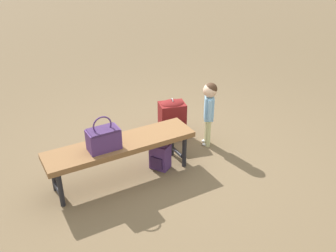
# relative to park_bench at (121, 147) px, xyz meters

# --- Properties ---
(ground_plane) EXTENTS (40.00, 40.00, 0.00)m
(ground_plane) POSITION_rel_park_bench_xyz_m (0.60, 0.17, -0.39)
(ground_plane) COLOR brown
(ground_plane) RESTS_ON ground
(park_bench) EXTENTS (1.64, 0.65, 0.45)m
(park_bench) POSITION_rel_park_bench_xyz_m (0.00, 0.00, 0.00)
(park_bench) COLOR brown
(park_bench) RESTS_ON ground
(handbag) EXTENTS (0.35, 0.23, 0.37)m
(handbag) POSITION_rel_park_bench_xyz_m (-0.18, -0.07, 0.18)
(handbag) COLOR #4C2D66
(handbag) RESTS_ON park_bench
(child_standing) EXTENTS (0.17, 0.21, 0.83)m
(child_standing) POSITION_rel_park_bench_xyz_m (1.17, 0.33, 0.16)
(child_standing) COLOR #CCCC8C
(child_standing) RESTS_ON ground
(backpack_large) EXTENTS (0.34, 0.31, 0.54)m
(backpack_large) POSITION_rel_park_bench_xyz_m (0.82, 0.66, -0.12)
(backpack_large) COLOR maroon
(backpack_large) RESTS_ON ground
(backpack_small) EXTENTS (0.25, 0.26, 0.35)m
(backpack_small) POSITION_rel_park_bench_xyz_m (0.45, 0.04, -0.22)
(backpack_small) COLOR #4C2D66
(backpack_small) RESTS_ON ground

